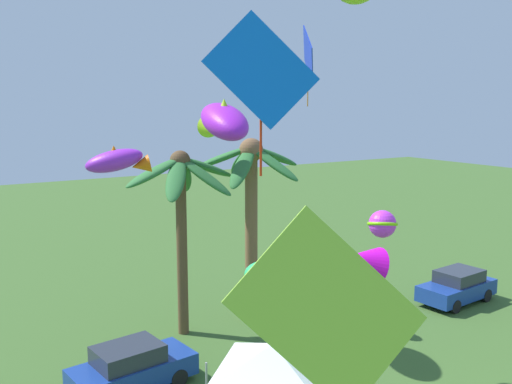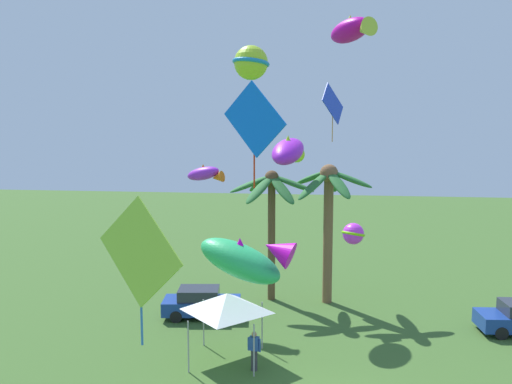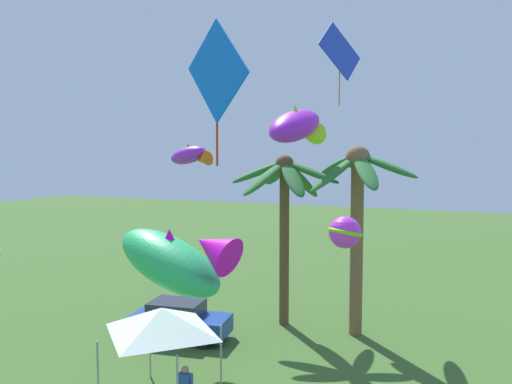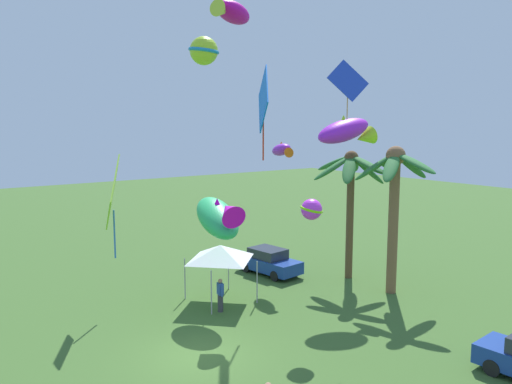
{
  "view_description": "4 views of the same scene",
  "coord_description": "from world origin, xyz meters",
  "px_view_note": "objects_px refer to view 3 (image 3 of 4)",
  "views": [
    {
      "loc": [
        -12.26,
        -7.63,
        9.06
      ],
      "look_at": [
        -3.89,
        5.96,
        6.52
      ],
      "focal_mm": 39.29,
      "sensor_mm": 36.0,
      "label": 1
    },
    {
      "loc": [
        -0.73,
        -16.41,
        9.52
      ],
      "look_at": [
        -3.6,
        5.3,
        6.89
      ],
      "focal_mm": 36.58,
      "sensor_mm": 36.0,
      "label": 2
    },
    {
      "loc": [
        3.69,
        -8.92,
        7.45
      ],
      "look_at": [
        -2.4,
        5.82,
        6.2
      ],
      "focal_mm": 36.69,
      "sensor_mm": 36.0,
      "label": 3
    },
    {
      "loc": [
        15.98,
        -8.74,
        8.73
      ],
      "look_at": [
        -2.83,
        4.81,
        5.61
      ],
      "focal_mm": 35.24,
      "sensor_mm": 36.0,
      "label": 4
    }
  ],
  "objects_px": {
    "kite_fish_6": "(176,259)",
    "kite_diamond_7": "(217,72)",
    "palm_tree_1": "(284,192)",
    "kite_ball_1": "(345,232)",
    "parked_car_0": "(179,320)",
    "festival_tent": "(162,320)",
    "kite_diamond_8": "(340,53)",
    "kite_fish_4": "(297,127)",
    "palm_tree_0": "(358,195)",
    "kite_fish_5": "(190,156)"
  },
  "relations": [
    {
      "from": "kite_fish_6",
      "to": "kite_diamond_7",
      "type": "height_order",
      "value": "kite_diamond_7"
    },
    {
      "from": "palm_tree_1",
      "to": "kite_ball_1",
      "type": "relative_size",
      "value": 5.28
    },
    {
      "from": "kite_diamond_7",
      "to": "parked_car_0",
      "type": "bearing_deg",
      "value": 138.44
    },
    {
      "from": "kite_fish_6",
      "to": "kite_diamond_7",
      "type": "bearing_deg",
      "value": 89.9
    },
    {
      "from": "festival_tent",
      "to": "kite_diamond_8",
      "type": "height_order",
      "value": "kite_diamond_8"
    },
    {
      "from": "kite_fish_4",
      "to": "palm_tree_0",
      "type": "bearing_deg",
      "value": 34.69
    },
    {
      "from": "palm_tree_1",
      "to": "festival_tent",
      "type": "xyz_separation_m",
      "value": [
        -1.0,
        -7.99,
        -3.25
      ]
    },
    {
      "from": "kite_ball_1",
      "to": "kite_diamond_7",
      "type": "bearing_deg",
      "value": 171.64
    },
    {
      "from": "palm_tree_1",
      "to": "kite_fish_6",
      "type": "relative_size",
      "value": 1.7
    },
    {
      "from": "palm_tree_0",
      "to": "kite_ball_1",
      "type": "bearing_deg",
      "value": -81.53
    },
    {
      "from": "kite_fish_5",
      "to": "kite_fish_6",
      "type": "bearing_deg",
      "value": -63.96
    },
    {
      "from": "kite_fish_5",
      "to": "kite_diamond_8",
      "type": "xyz_separation_m",
      "value": [
        6.37,
        -1.32,
        3.4
      ]
    },
    {
      "from": "parked_car_0",
      "to": "kite_fish_4",
      "type": "relative_size",
      "value": 1.1
    },
    {
      "from": "parked_car_0",
      "to": "kite_fish_6",
      "type": "height_order",
      "value": "kite_fish_6"
    },
    {
      "from": "kite_ball_1",
      "to": "kite_fish_5",
      "type": "xyz_separation_m",
      "value": [
        -7.27,
        4.23,
        2.06
      ]
    },
    {
      "from": "kite_diamond_8",
      "to": "kite_fish_6",
      "type": "bearing_deg",
      "value": -124.69
    },
    {
      "from": "palm_tree_0",
      "to": "kite_diamond_8",
      "type": "distance_m",
      "value": 6.19
    },
    {
      "from": "palm_tree_1",
      "to": "parked_car_0",
      "type": "xyz_separation_m",
      "value": [
        -3.24,
        -3.25,
        -4.97
      ]
    },
    {
      "from": "kite_fish_4",
      "to": "kite_diamond_8",
      "type": "relative_size",
      "value": 1.37
    },
    {
      "from": "festival_tent",
      "to": "kite_fish_4",
      "type": "distance_m",
      "value": 9.02
    },
    {
      "from": "palm_tree_0",
      "to": "kite_fish_4",
      "type": "height_order",
      "value": "kite_fish_4"
    },
    {
      "from": "kite_fish_4",
      "to": "kite_fish_6",
      "type": "relative_size",
      "value": 0.87
    },
    {
      "from": "kite_fish_4",
      "to": "kite_diamond_8",
      "type": "bearing_deg",
      "value": -45.73
    },
    {
      "from": "kite_diamond_7",
      "to": "kite_diamond_8",
      "type": "xyz_separation_m",
      "value": [
        3.35,
        2.28,
        0.76
      ]
    },
    {
      "from": "kite_ball_1",
      "to": "kite_fish_5",
      "type": "height_order",
      "value": "kite_fish_5"
    },
    {
      "from": "kite_ball_1",
      "to": "kite_diamond_8",
      "type": "height_order",
      "value": "kite_diamond_8"
    },
    {
      "from": "parked_car_0",
      "to": "kite_fish_5",
      "type": "xyz_separation_m",
      "value": [
        0.09,
        0.85,
        6.52
      ]
    },
    {
      "from": "kite_fish_6",
      "to": "kite_diamond_8",
      "type": "height_order",
      "value": "kite_diamond_8"
    },
    {
      "from": "palm_tree_1",
      "to": "festival_tent",
      "type": "distance_m",
      "value": 8.68
    },
    {
      "from": "palm_tree_0",
      "to": "festival_tent",
      "type": "bearing_deg",
      "value": -117.57
    },
    {
      "from": "palm_tree_0",
      "to": "kite_diamond_8",
      "type": "bearing_deg",
      "value": -88.76
    },
    {
      "from": "palm_tree_1",
      "to": "kite_fish_4",
      "type": "bearing_deg",
      "value": -54.93
    },
    {
      "from": "kite_fish_4",
      "to": "kite_diamond_7",
      "type": "relative_size",
      "value": 0.8
    },
    {
      "from": "parked_car_0",
      "to": "kite_diamond_7",
      "type": "bearing_deg",
      "value": -41.56
    },
    {
      "from": "festival_tent",
      "to": "kite_fish_6",
      "type": "xyz_separation_m",
      "value": [
        0.86,
        -0.58,
        2.01
      ]
    },
    {
      "from": "parked_car_0",
      "to": "kite_diamond_7",
      "type": "relative_size",
      "value": 0.88
    },
    {
      "from": "palm_tree_1",
      "to": "kite_ball_1",
      "type": "bearing_deg",
      "value": -58.16
    },
    {
      "from": "kite_fish_5",
      "to": "kite_diamond_8",
      "type": "height_order",
      "value": "kite_diamond_8"
    },
    {
      "from": "kite_ball_1",
      "to": "kite_fish_5",
      "type": "bearing_deg",
      "value": 149.8
    },
    {
      "from": "parked_car_0",
      "to": "kite_fish_4",
      "type": "xyz_separation_m",
      "value": [
        4.3,
        1.75,
        7.63
      ]
    },
    {
      "from": "kite_diamond_7",
      "to": "kite_diamond_8",
      "type": "relative_size",
      "value": 1.71
    },
    {
      "from": "kite_fish_6",
      "to": "kite_diamond_8",
      "type": "distance_m",
      "value": 8.55
    },
    {
      "from": "festival_tent",
      "to": "kite_fish_6",
      "type": "distance_m",
      "value": 2.27
    },
    {
      "from": "kite_fish_4",
      "to": "kite_ball_1",
      "type": "bearing_deg",
      "value": -59.15
    },
    {
      "from": "kite_ball_1",
      "to": "kite_fish_4",
      "type": "xyz_separation_m",
      "value": [
        -3.07,
        5.13,
        3.18
      ]
    },
    {
      "from": "parked_car_0",
      "to": "kite_diamond_8",
      "type": "bearing_deg",
      "value": -4.18
    },
    {
      "from": "palm_tree_0",
      "to": "festival_tent",
      "type": "xyz_separation_m",
      "value": [
        -4.14,
        -7.93,
        -3.21
      ]
    },
    {
      "from": "parked_car_0",
      "to": "palm_tree_0",
      "type": "bearing_deg",
      "value": 26.59
    },
    {
      "from": "kite_fish_4",
      "to": "kite_fish_5",
      "type": "bearing_deg",
      "value": -167.94
    },
    {
      "from": "kite_fish_5",
      "to": "kite_diamond_7",
      "type": "xyz_separation_m",
      "value": [
        3.02,
        -3.61,
        2.63
      ]
    }
  ]
}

